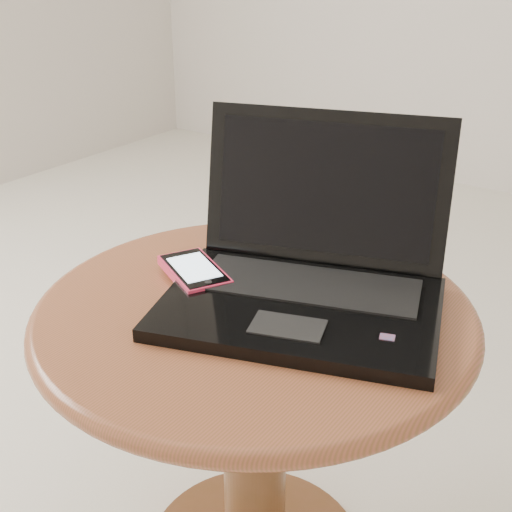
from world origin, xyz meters
The scene contains 4 objects.
table centered at (-0.04, -0.05, 0.38)m, with size 0.62×0.62×0.49m.
laptop centered at (0.01, 0.00, 0.53)m, with size 0.44×0.41×0.24m.
phone_black centered at (-0.12, -0.02, 0.49)m, with size 0.13×0.11×0.01m.
phone_pink centered at (-0.15, -0.05, 0.51)m, with size 0.14×0.12×0.02m.
Camera 1 is at (0.44, -0.73, 0.95)m, focal length 48.35 mm.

